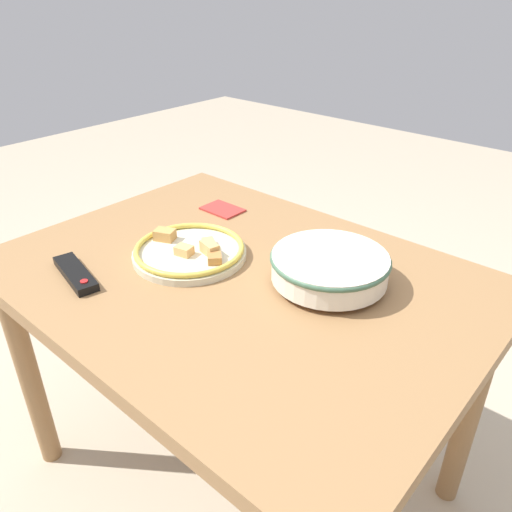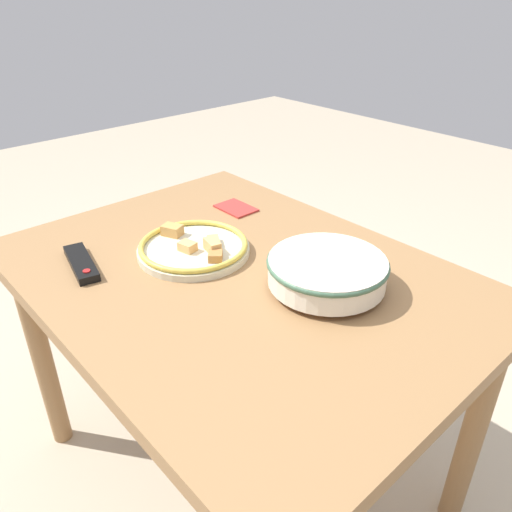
# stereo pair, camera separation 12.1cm
# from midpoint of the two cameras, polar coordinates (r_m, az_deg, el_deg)

# --- Properties ---
(ground_plane) EXTENTS (8.00, 8.00, 0.00)m
(ground_plane) POSITION_cam_midpoint_polar(r_m,az_deg,el_deg) (1.72, -3.84, -23.57)
(ground_plane) COLOR #B7A88E
(dining_table) EXTENTS (1.16, 0.86, 0.74)m
(dining_table) POSITION_cam_midpoint_polar(r_m,az_deg,el_deg) (1.27, -4.81, -5.65)
(dining_table) COLOR olive
(dining_table) RESTS_ON ground_plane
(noodle_bowl) EXTENTS (0.28, 0.28, 0.07)m
(noodle_bowl) POSITION_cam_midpoint_polar(r_m,az_deg,el_deg) (1.15, 5.46, -1.30)
(noodle_bowl) COLOR silver
(noodle_bowl) RESTS_ON dining_table
(food_plate) EXTENTS (0.29, 0.29, 0.05)m
(food_plate) POSITION_cam_midpoint_polar(r_m,az_deg,el_deg) (1.29, -10.26, 0.50)
(food_plate) COLOR beige
(food_plate) RESTS_ON dining_table
(tv_remote) EXTENTS (0.19, 0.09, 0.02)m
(tv_remote) POSITION_cam_midpoint_polar(r_m,az_deg,el_deg) (1.28, -22.51, -1.94)
(tv_remote) COLOR black
(tv_remote) RESTS_ON dining_table
(folded_napkin) EXTENTS (0.12, 0.09, 0.01)m
(folded_napkin) POSITION_cam_midpoint_polar(r_m,az_deg,el_deg) (1.54, -6.09, 5.27)
(folded_napkin) COLOR #B2332D
(folded_napkin) RESTS_ON dining_table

